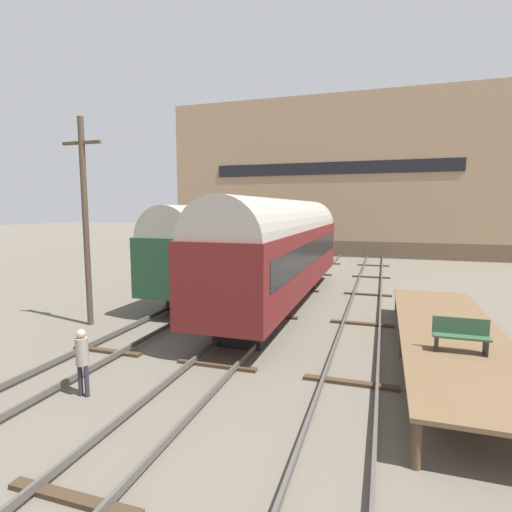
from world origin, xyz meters
The scene contains 11 objects.
ground_plane centered at (0.00, 0.00, 0.00)m, with size 200.00×200.00×0.00m, color #60594C.
track_left centered at (-4.06, 0.00, 0.14)m, with size 2.60×60.00×0.26m.
track_middle centered at (0.00, 0.00, 0.14)m, with size 2.60×60.00×0.26m.
track_right centered at (4.06, 0.00, 0.14)m, with size 2.60×60.00×0.26m.
train_car_maroon centered at (0.00, 5.40, 3.02)m, with size 3.12×16.95×5.34m.
train_car_green centered at (-4.06, 9.30, 2.86)m, with size 2.98×17.42×5.03m.
station_platform centered at (6.92, -0.30, 0.97)m, with size 3.10×12.32×1.05m.
bench centered at (6.86, -2.38, 1.54)m, with size 1.40×0.40×0.91m.
person_worker centered at (-2.53, -5.83, 1.09)m, with size 0.32×0.32×1.80m.
utility_pole centered at (-6.88, -0.43, 4.42)m, with size 1.80×0.24×8.51m.
warehouse_building centered at (-0.40, 32.63, 8.01)m, with size 34.34×11.89×16.02m.
Camera 1 is at (4.79, -13.92, 4.90)m, focal length 28.00 mm.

